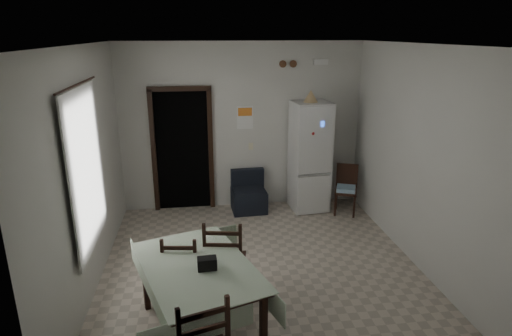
{
  "coord_description": "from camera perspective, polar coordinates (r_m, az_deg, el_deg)",
  "views": [
    {
      "loc": [
        -0.77,
        -5.05,
        3.04
      ],
      "look_at": [
        0.0,
        0.5,
        1.25
      ],
      "focal_mm": 30.0,
      "sensor_mm": 36.0,
      "label": 1
    }
  ],
  "objects": [
    {
      "name": "navy_seat",
      "position": [
        7.52,
        -0.96,
        -3.18
      ],
      "size": [
        0.62,
        0.6,
        0.71
      ],
      "primitive_type": null,
      "rotation": [
        0.0,
        0.0,
        0.04
      ],
      "color": "black",
      "rests_on": "ground"
    },
    {
      "name": "window_recess",
      "position": [
        5.25,
        -22.77,
        -0.16
      ],
      "size": [
        0.1,
        1.2,
        1.6
      ],
      "primitive_type": "cube",
      "color": "silver",
      "rests_on": "ground"
    },
    {
      "name": "dining_chair_far_left",
      "position": [
        5.01,
        -9.71,
        -13.33
      ],
      "size": [
        0.46,
        0.46,
        0.95
      ],
      "primitive_type": null,
      "rotation": [
        0.0,
        0.0,
        2.99
      ],
      "color": "black",
      "rests_on": "ground"
    },
    {
      "name": "wall_front",
      "position": [
        3.31,
        6.73,
        -11.11
      ],
      "size": [
        4.2,
        0.02,
        2.9
      ],
      "primitive_type": null,
      "color": "silver",
      "rests_on": "ground"
    },
    {
      "name": "ceiling",
      "position": [
        5.11,
        0.81,
        16.16
      ],
      "size": [
        4.2,
        4.5,
        0.02
      ],
      "primitive_type": null,
      "color": "white",
      "rests_on": "ground"
    },
    {
      "name": "tan_cone",
      "position": [
        7.28,
        7.32,
        9.49
      ],
      "size": [
        0.26,
        0.26,
        0.2
      ],
      "primitive_type": "cone",
      "rotation": [
        0.0,
        0.0,
        0.07
      ],
      "color": "tan",
      "rests_on": "fridge"
    },
    {
      "name": "black_bag",
      "position": [
        4.33,
        -6.53,
        -12.53
      ],
      "size": [
        0.19,
        0.12,
        0.12
      ],
      "primitive_type": "cube",
      "rotation": [
        0.0,
        0.0,
        0.05
      ],
      "color": "black",
      "rests_on": "dining_table"
    },
    {
      "name": "emergency_light",
      "position": [
        7.58,
        8.61,
        13.82
      ],
      "size": [
        0.25,
        0.07,
        0.09
      ],
      "primitive_type": "cube",
      "color": "white",
      "rests_on": "ground"
    },
    {
      "name": "curtain",
      "position": [
        5.22,
        -21.6,
        -0.11
      ],
      "size": [
        0.02,
        1.45,
        1.85
      ],
      "primitive_type": "cube",
      "color": "silver",
      "rests_on": "ground"
    },
    {
      "name": "wall_left",
      "position": [
        5.45,
        -21.64,
        -0.5
      ],
      "size": [
        0.02,
        4.5,
        2.9
      ],
      "primitive_type": null,
      "color": "silver",
      "rests_on": "ground"
    },
    {
      "name": "wall_right",
      "position": [
        6.02,
        20.92,
        1.22
      ],
      "size": [
        0.02,
        4.5,
        2.9
      ],
      "primitive_type": null,
      "color": "silver",
      "rests_on": "ground"
    },
    {
      "name": "calendar_image",
      "position": [
        7.44,
        -1.47,
        7.5
      ],
      "size": [
        0.24,
        0.01,
        0.14
      ],
      "primitive_type": "cube",
      "color": "orange",
      "rests_on": "ground"
    },
    {
      "name": "corner_chair",
      "position": [
        7.55,
        11.9,
        -2.92
      ],
      "size": [
        0.48,
        0.48,
        0.85
      ],
      "primitive_type": null,
      "rotation": [
        0.0,
        0.0,
        -0.37
      ],
      "color": "black",
      "rests_on": "ground"
    },
    {
      "name": "vent_left",
      "position": [
        7.45,
        3.59,
        13.68
      ],
      "size": [
        0.12,
        0.03,
        0.12
      ],
      "primitive_type": "cylinder",
      "rotation": [
        1.57,
        0.0,
        0.0
      ],
      "color": "brown",
      "rests_on": "ground"
    },
    {
      "name": "ground",
      "position": [
        5.94,
        0.68,
        -13.05
      ],
      "size": [
        4.5,
        4.5,
        0.0
      ],
      "primitive_type": "plane",
      "color": "#AFA08E",
      "rests_on": "ground"
    },
    {
      "name": "vent_right",
      "position": [
        7.48,
        4.98,
        13.67
      ],
      "size": [
        0.12,
        0.03,
        0.12
      ],
      "primitive_type": "cylinder",
      "rotation": [
        1.57,
        0.0,
        0.0
      ],
      "color": "brown",
      "rests_on": "ground"
    },
    {
      "name": "curtain_rod",
      "position": [
        5.04,
        -22.72,
        10.24
      ],
      "size": [
        0.02,
        1.6,
        0.02
      ],
      "primitive_type": "cylinder",
      "rotation": [
        1.57,
        0.0,
        0.0
      ],
      "color": "black",
      "rests_on": "ground"
    },
    {
      "name": "doorway",
      "position": [
        7.76,
        -9.73,
        2.68
      ],
      "size": [
        1.06,
        0.52,
        2.22
      ],
      "color": "black",
      "rests_on": "ground"
    },
    {
      "name": "calendar",
      "position": [
        7.47,
        -1.47,
        6.75
      ],
      "size": [
        0.28,
        0.02,
        0.4
      ],
      "primitive_type": "cube",
      "color": "white",
      "rests_on": "ground"
    },
    {
      "name": "dining_table",
      "position": [
        4.64,
        -7.61,
        -17.06
      ],
      "size": [
        1.45,
        1.78,
        0.8
      ],
      "primitive_type": null,
      "rotation": [
        0.0,
        0.0,
        0.32
      ],
      "color": "#B2C6AA",
      "rests_on": "ground"
    },
    {
      "name": "fridge",
      "position": [
        7.53,
        7.17,
        1.52
      ],
      "size": [
        0.67,
        0.67,
        1.92
      ],
      "primitive_type": null,
      "rotation": [
        0.0,
        0.0,
        0.09
      ],
      "color": "silver",
      "rests_on": "ground"
    },
    {
      "name": "dining_chair_far_right",
      "position": [
        5.05,
        -4.15,
        -12.03
      ],
      "size": [
        0.54,
        0.54,
        1.07
      ],
      "primitive_type": null,
      "rotation": [
        0.0,
        0.0,
        2.96
      ],
      "color": "black",
      "rests_on": "ground"
    },
    {
      "name": "light_switch",
      "position": [
        7.59,
        -0.69,
        2.92
      ],
      "size": [
        0.08,
        0.02,
        0.12
      ],
      "primitive_type": "cube",
      "color": "beige",
      "rests_on": "ground"
    },
    {
      "name": "wall_back",
      "position": [
        7.51,
        -1.85,
        5.48
      ],
      "size": [
        4.2,
        0.02,
        2.9
      ],
      "primitive_type": null,
      "color": "silver",
      "rests_on": "ground"
    }
  ]
}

